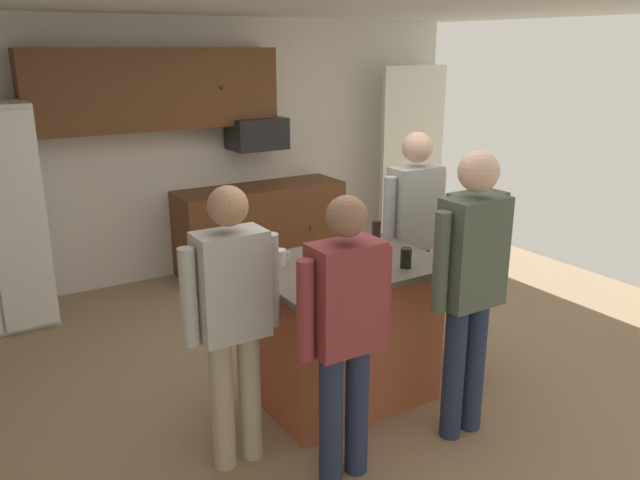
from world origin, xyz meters
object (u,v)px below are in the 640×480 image
Objects in this scene: kitchen_island at (344,331)px; person_guest_left at (345,324)px; glass_short_whisky at (385,260)px; glass_dark_ale at (376,232)px; mug_ceramic_white at (279,258)px; glass_stout_tall at (406,258)px; person_host_foreground at (471,277)px; person_elder_center at (414,228)px; mug_blue_stoneware at (328,253)px; person_guest_by_door at (232,311)px; microwave_over_range at (257,133)px; person_guest_right at (474,256)px; tumbler_amber at (362,268)px.

person_guest_left is (-0.47, -0.70, 0.43)m from kitchen_island.
glass_short_whisky is (0.57, 0.42, 0.13)m from person_guest_left.
mug_ceramic_white is at bearing -176.01° from glass_dark_ale.
person_guest_left is 12.65× the size of glass_stout_tall.
person_host_foreground is 13.85× the size of glass_stout_tall.
glass_short_whisky is 0.61m from glass_dark_ale.
person_elder_center reaches higher than glass_short_whisky.
mug_blue_stoneware is (-0.17, 0.39, -0.03)m from glass_short_whisky.
person_host_foreground is at bearing -35.96° from person_guest_by_door.
mug_blue_stoneware reaches higher than kitchen_island.
microwave_over_range is 0.35× the size of person_guest_left.
person_guest_left is (-1.20, -3.42, -0.52)m from microwave_over_range.
microwave_over_range is at bearing 82.96° from glass_dark_ale.
person_guest_by_door reaches higher than mug_ceramic_white.
person_elder_center is 13.42× the size of mug_blue_stoneware.
person_guest_right is 12.00× the size of mug_ceramic_white.
person_guest_by_door reaches higher than person_guest_right.
person_host_foreground is 13.91× the size of tumbler_amber.
glass_short_whisky reaches higher than kitchen_island.
glass_dark_ale reaches higher than mug_blue_stoneware.
glass_short_whisky is at bearing -101.85° from microwave_over_range.
glass_stout_tall is at bearing -16.86° from person_guest_by_door.
glass_dark_ale is (0.15, 0.51, 0.02)m from glass_stout_tall.
person_guest_right is at bearing -17.51° from mug_ceramic_white.
person_host_foreground is (0.86, -0.03, 0.10)m from person_guest_left.
person_host_foreground is at bearing -57.39° from glass_short_whisky.
glass_dark_ale is (0.32, 0.52, 0.00)m from glass_short_whisky.
person_guest_by_door is at bearing -2.85° from person_elder_center.
glass_short_whisky is at bearing -177.64° from glass_stout_tall.
person_guest_by_door is at bearing -139.99° from mug_ceramic_white.
microwave_over_range reaches higher than mug_blue_stoneware.
person_elder_center reaches higher than mug_blue_stoneware.
tumbler_amber is at bearing 17.56° from person_guest_right.
person_guest_right is 1.00m from tumbler_amber.
glass_short_whisky is at bearing -17.37° from person_guest_by_door.
person_elder_center reaches higher than glass_dark_ale.
kitchen_island is at bearing 0.00° from person_guest_right.
person_guest_left reaches higher than person_guest_right.
person_host_foreground is at bearing -92.22° from glass_dark_ale.
glass_short_whisky reaches higher than mug_blue_stoneware.
person_guest_by_door is (-1.78, -0.61, -0.06)m from person_elder_center.
person_host_foreground reaches higher than mug_blue_stoneware.
glass_stout_tall is at bearing 24.89° from person_elder_center.
glass_stout_tall is (0.17, 0.01, -0.02)m from glass_short_whisky.
person_elder_center is 1.07× the size of person_guest_right.
person_guest_by_door is 0.69m from mug_ceramic_white.
person_guest_left is at bearing 59.77° from person_host_foreground.
mug_blue_stoneware is 0.51m from glass_stout_tall.
kitchen_island is 7.59× the size of glass_short_whisky.
person_guest_right is 9.76× the size of glass_dark_ale.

